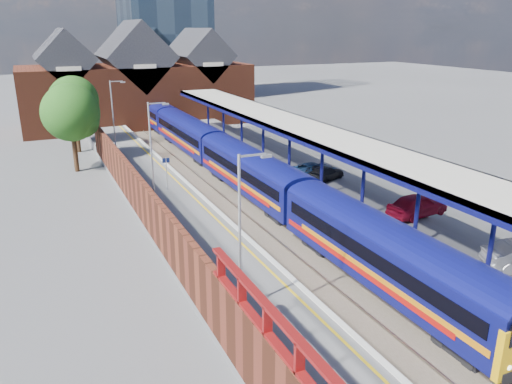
# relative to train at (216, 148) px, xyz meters

# --- Properties ---
(ground) EXTENTS (240.00, 240.00, 0.00)m
(ground) POSITION_rel_train_xyz_m (-1.49, -0.84, -2.12)
(ground) COLOR #5B5B5E
(ground) RESTS_ON ground
(ballast_bed) EXTENTS (6.00, 76.00, 0.06)m
(ballast_bed) POSITION_rel_train_xyz_m (-1.49, -10.84, -2.09)
(ballast_bed) COLOR #473D33
(ballast_bed) RESTS_ON ground
(rails) EXTENTS (4.51, 76.00, 0.14)m
(rails) POSITION_rel_train_xyz_m (-1.49, -10.84, -2.00)
(rails) COLOR slate
(rails) RESTS_ON ground
(left_platform) EXTENTS (5.00, 76.00, 1.00)m
(left_platform) POSITION_rel_train_xyz_m (-6.99, -10.84, -1.62)
(left_platform) COLOR #565659
(left_platform) RESTS_ON ground
(right_platform) EXTENTS (6.00, 76.00, 1.00)m
(right_platform) POSITION_rel_train_xyz_m (4.51, -10.84, -1.62)
(right_platform) COLOR #565659
(right_platform) RESTS_ON ground
(coping_left) EXTENTS (0.30, 76.00, 0.05)m
(coping_left) POSITION_rel_train_xyz_m (-4.64, -10.84, -1.10)
(coping_left) COLOR silver
(coping_left) RESTS_ON left_platform
(coping_right) EXTENTS (0.30, 76.00, 0.05)m
(coping_right) POSITION_rel_train_xyz_m (1.66, -10.84, -1.10)
(coping_right) COLOR silver
(coping_right) RESTS_ON right_platform
(yellow_line) EXTENTS (0.14, 76.00, 0.01)m
(yellow_line) POSITION_rel_train_xyz_m (-5.24, -10.84, -1.12)
(yellow_line) COLOR yellow
(yellow_line) RESTS_ON left_platform
(train) EXTENTS (2.90, 65.91, 3.45)m
(train) POSITION_rel_train_xyz_m (0.00, 0.00, 0.00)
(train) COLOR #0C0F5A
(train) RESTS_ON ground
(canopy) EXTENTS (4.50, 52.00, 4.48)m
(canopy) POSITION_rel_train_xyz_m (3.99, -8.89, 3.13)
(canopy) COLOR #0D0F50
(canopy) RESTS_ON right_platform
(lamp_post_b) EXTENTS (1.48, 0.18, 7.00)m
(lamp_post_b) POSITION_rel_train_xyz_m (-7.86, -24.84, 2.87)
(lamp_post_b) COLOR #A5A8AA
(lamp_post_b) RESTS_ON left_platform
(lamp_post_c) EXTENTS (1.48, 0.18, 7.00)m
(lamp_post_c) POSITION_rel_train_xyz_m (-7.86, -8.84, 2.87)
(lamp_post_c) COLOR #A5A8AA
(lamp_post_c) RESTS_ON left_platform
(lamp_post_d) EXTENTS (1.48, 0.18, 7.00)m
(lamp_post_d) POSITION_rel_train_xyz_m (-7.86, 7.16, 2.87)
(lamp_post_d) COLOR #A5A8AA
(lamp_post_d) RESTS_ON left_platform
(platform_sign) EXTENTS (0.55, 0.08, 2.50)m
(platform_sign) POSITION_rel_train_xyz_m (-6.49, -6.84, 0.57)
(platform_sign) COLOR #A5A8AA
(platform_sign) RESTS_ON left_platform
(brick_wall) EXTENTS (0.35, 50.00, 3.86)m
(brick_wall) POSITION_rel_train_xyz_m (-9.59, -17.30, 0.33)
(brick_wall) COLOR maroon
(brick_wall) RESTS_ON left_platform
(station_building) EXTENTS (30.00, 12.12, 13.78)m
(station_building) POSITION_rel_train_xyz_m (-1.49, 27.16, 3.33)
(station_building) COLOR maroon
(station_building) RESTS_ON ground
(tree_near) EXTENTS (5.20, 5.20, 8.10)m
(tree_near) POSITION_rel_train_xyz_m (-11.84, 5.07, 3.23)
(tree_near) COLOR #382314
(tree_near) RESTS_ON ground
(tree_far) EXTENTS (5.20, 5.20, 8.10)m
(tree_far) POSITION_rel_train_xyz_m (-10.84, 13.07, 3.23)
(tree_far) COLOR #382314
(tree_far) RESTS_ON ground
(parked_car_red) EXTENTS (4.63, 2.34, 1.51)m
(parked_car_red) POSITION_rel_train_xyz_m (7.01, -19.13, -0.37)
(parked_car_red) COLOR maroon
(parked_car_red) RESTS_ON right_platform
(parked_car_dark) EXTENTS (4.12, 2.95, 1.11)m
(parked_car_dark) POSITION_rel_train_xyz_m (5.90, -9.65, -0.57)
(parked_car_dark) COLOR black
(parked_car_dark) RESTS_ON right_platform
(parked_car_blue) EXTENTS (4.28, 2.04, 1.18)m
(parked_car_blue) POSITION_rel_train_xyz_m (5.56, -8.47, -0.53)
(parked_car_blue) COLOR navy
(parked_car_blue) RESTS_ON right_platform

